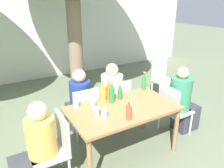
% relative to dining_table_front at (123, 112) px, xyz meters
% --- Properties ---
extents(ground_plane, '(30.00, 30.00, 0.00)m').
position_rel_dining_table_front_xyz_m(ground_plane, '(0.00, 0.00, -0.69)').
color(ground_plane, '#667056').
extents(cafe_building_wall, '(10.00, 0.08, 2.80)m').
position_rel_dining_table_front_xyz_m(cafe_building_wall, '(0.00, 4.05, 0.71)').
color(cafe_building_wall, silver).
rests_on(cafe_building_wall, ground_plane).
extents(dining_table_front, '(1.53, 0.88, 0.78)m').
position_rel_dining_table_front_xyz_m(dining_table_front, '(0.00, 0.00, 0.00)').
color(dining_table_front, '#996B42').
rests_on(dining_table_front, ground_plane).
extents(patio_chair_0, '(0.44, 0.44, 0.90)m').
position_rel_dining_table_front_xyz_m(patio_chair_0, '(-1.00, 0.00, -0.19)').
color(patio_chair_0, '#B2B2B7').
rests_on(patio_chair_0, ground_plane).
extents(patio_chair_1, '(0.44, 0.44, 0.90)m').
position_rel_dining_table_front_xyz_m(patio_chair_1, '(1.00, 0.00, -0.19)').
color(patio_chair_1, '#B2B2B7').
rests_on(patio_chair_1, ground_plane).
extents(patio_chair_2, '(0.44, 0.44, 0.90)m').
position_rel_dining_table_front_xyz_m(patio_chair_2, '(-0.31, 0.67, -0.19)').
color(patio_chair_2, '#B2B2B7').
rests_on(patio_chair_2, ground_plane).
extents(patio_chair_3, '(0.44, 0.44, 0.90)m').
position_rel_dining_table_front_xyz_m(patio_chair_3, '(0.31, 0.67, -0.19)').
color(patio_chair_3, '#B2B2B7').
rests_on(patio_chair_3, ground_plane).
extents(patio_chair_4, '(0.44, 0.44, 0.90)m').
position_rel_dining_table_front_xyz_m(patio_chair_4, '(1.90, 1.25, -0.19)').
color(patio_chair_4, '#B2B2B7').
rests_on(patio_chair_4, ground_plane).
extents(person_seated_0, '(0.57, 0.35, 1.14)m').
position_rel_dining_table_front_xyz_m(person_seated_0, '(-1.23, -0.00, -0.18)').
color(person_seated_0, '#383842').
rests_on(person_seated_0, ground_plane).
extents(person_seated_1, '(0.58, 0.36, 1.19)m').
position_rel_dining_table_front_xyz_m(person_seated_1, '(1.23, -0.00, -0.16)').
color(person_seated_1, '#383842').
rests_on(person_seated_1, ground_plane).
extents(person_seated_2, '(0.35, 0.57, 1.16)m').
position_rel_dining_table_front_xyz_m(person_seated_2, '(-0.31, 0.91, -0.17)').
color(person_seated_2, '#383842').
rests_on(person_seated_2, ground_plane).
extents(person_seated_3, '(0.39, 0.60, 1.17)m').
position_rel_dining_table_front_xyz_m(person_seated_3, '(0.31, 0.90, -0.16)').
color(person_seated_3, '#383842').
rests_on(person_seated_3, ground_plane).
extents(green_bottle_0, '(0.07, 0.07, 0.23)m').
position_rel_dining_table_front_xyz_m(green_bottle_0, '(0.11, 0.25, 0.17)').
color(green_bottle_0, '#287A38').
rests_on(green_bottle_0, dining_table_front).
extents(oil_cruet_1, '(0.08, 0.08, 0.30)m').
position_rel_dining_table_front_xyz_m(oil_cruet_1, '(-0.13, 0.35, 0.20)').
color(oil_cruet_1, gold).
rests_on(oil_cruet_1, dining_table_front).
extents(green_bottle_2, '(0.07, 0.07, 0.31)m').
position_rel_dining_table_front_xyz_m(green_bottle_2, '(0.65, 0.36, 0.21)').
color(green_bottle_2, '#287A38').
rests_on(green_bottle_2, dining_table_front).
extents(soda_bottle_3, '(0.08, 0.08, 0.26)m').
position_rel_dining_table_front_xyz_m(soda_bottle_3, '(-0.11, -0.31, 0.19)').
color(soda_bottle_3, '#DB4C2D').
rests_on(soda_bottle_3, dining_table_front).
extents(green_bottle_4, '(0.08, 0.08, 0.32)m').
position_rel_dining_table_front_xyz_m(green_bottle_4, '(-0.05, 0.21, 0.21)').
color(green_bottle_4, '#287A38').
rests_on(green_bottle_4, dining_table_front).
extents(amber_bottle_5, '(0.08, 0.08, 0.30)m').
position_rel_dining_table_front_xyz_m(amber_bottle_5, '(-0.03, 0.35, 0.20)').
color(amber_bottle_5, '#9E661E').
rests_on(amber_bottle_5, dining_table_front).
extents(drinking_glass_0, '(0.07, 0.07, 0.11)m').
position_rel_dining_table_front_xyz_m(drinking_glass_0, '(-0.36, 0.22, 0.14)').
color(drinking_glass_0, silver).
rests_on(drinking_glass_0, dining_table_front).
extents(drinking_glass_1, '(0.07, 0.07, 0.08)m').
position_rel_dining_table_front_xyz_m(drinking_glass_1, '(0.08, -0.08, 0.13)').
color(drinking_glass_1, silver).
rests_on(drinking_glass_1, dining_table_front).
extents(drinking_glass_2, '(0.06, 0.06, 0.13)m').
position_rel_dining_table_front_xyz_m(drinking_glass_2, '(-0.42, -0.03, 0.15)').
color(drinking_glass_2, silver).
rests_on(drinking_glass_2, dining_table_front).
extents(drinking_glass_3, '(0.07, 0.07, 0.12)m').
position_rel_dining_table_front_xyz_m(drinking_glass_3, '(-0.35, -0.11, 0.14)').
color(drinking_glass_3, white).
rests_on(drinking_glass_3, dining_table_front).
extents(drinking_glass_4, '(0.07, 0.07, 0.12)m').
position_rel_dining_table_front_xyz_m(drinking_glass_4, '(-0.56, 0.33, 0.14)').
color(drinking_glass_4, silver).
rests_on(drinking_glass_4, dining_table_front).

